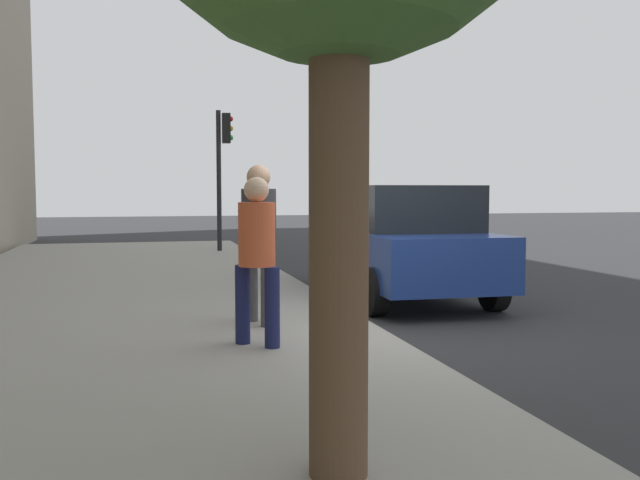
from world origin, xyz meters
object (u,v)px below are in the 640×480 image
at_px(pedestrian_at_meter, 259,230).
at_px(pedestrian_bystander, 257,248).
at_px(parked_sedan_near, 402,242).
at_px(traffic_signal, 223,157).
at_px(parking_meter, 320,235).

xyz_separation_m(pedestrian_at_meter, pedestrian_bystander, (-1.11, 0.20, -0.12)).
distance_m(parked_sedan_near, traffic_signal, 8.14).
xyz_separation_m(parking_meter, pedestrian_bystander, (-1.23, 0.95, -0.04)).
height_order(pedestrian_at_meter, pedestrian_bystander, pedestrian_at_meter).
bearing_deg(parked_sedan_near, parking_meter, 138.75).
bearing_deg(pedestrian_bystander, traffic_signal, 41.10).
distance_m(parking_meter, pedestrian_at_meter, 0.76).
height_order(parking_meter, parked_sedan_near, parked_sedan_near).
distance_m(pedestrian_bystander, traffic_signal, 11.24).
height_order(pedestrian_bystander, traffic_signal, traffic_signal).
xyz_separation_m(pedestrian_bystander, parked_sedan_near, (3.38, -2.84, -0.23)).
distance_m(parking_meter, pedestrian_bystander, 1.56).
bearing_deg(traffic_signal, parking_meter, -179.66).
xyz_separation_m(pedestrian_bystander, traffic_signal, (11.11, -0.89, 1.45)).
xyz_separation_m(parked_sedan_near, traffic_signal, (7.72, 1.95, 1.68)).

